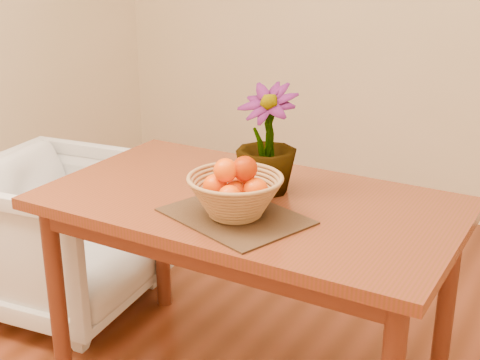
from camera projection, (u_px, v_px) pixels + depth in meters
The scene contains 6 objects.
table at pixel (249, 222), 2.28m from camera, with size 1.40×0.80×0.75m.
placemat at pixel (235, 216), 2.10m from camera, with size 0.43×0.32×0.01m, color #3E2816.
wicker_basket at pixel (235, 197), 2.08m from camera, with size 0.30×0.30×0.12m.
orange_pile at pixel (237, 181), 2.06m from camera, with size 0.20×0.20×0.14m.
potted_plant at pixel (267, 139), 2.25m from camera, with size 0.21×0.21×0.37m, color #1D4413.
armchair at pixel (62, 228), 2.93m from camera, with size 0.73×0.68×0.75m, color gray.
Camera 1 is at (1.01, -1.53, 1.58)m, focal length 50.00 mm.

